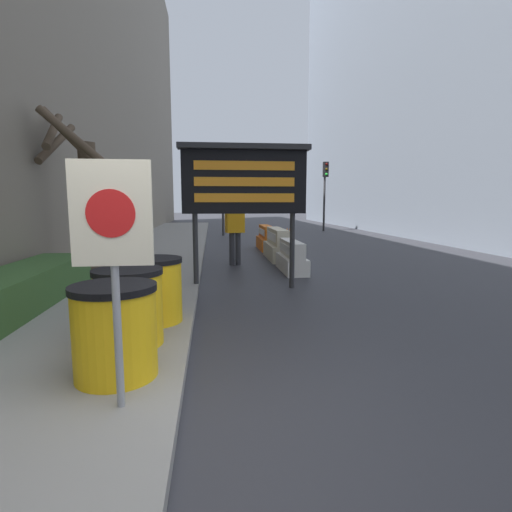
% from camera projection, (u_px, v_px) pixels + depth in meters
% --- Properties ---
extents(ground_plane, '(120.00, 120.00, 0.00)m').
position_uv_depth(ground_plane, '(177.00, 441.00, 2.85)').
color(ground_plane, '#2D2D33').
extents(bare_tree, '(1.57, 1.66, 3.47)m').
position_uv_depth(bare_tree, '(82.00, 188.00, 8.34)').
color(bare_tree, '#4C3D2D').
rests_on(bare_tree, sidewalk_left).
extents(barrel_drum_foreground, '(0.76, 0.76, 0.85)m').
position_uv_depth(barrel_drum_foreground, '(115.00, 331.00, 3.57)').
color(barrel_drum_foreground, yellow).
rests_on(barrel_drum_foreground, sidewalk_left).
extents(barrel_drum_middle, '(0.76, 0.76, 0.85)m').
position_uv_depth(barrel_drum_middle, '(129.00, 307.00, 4.40)').
color(barrel_drum_middle, yellow).
rests_on(barrel_drum_middle, sidewalk_left).
extents(barrel_drum_back, '(0.76, 0.76, 0.85)m').
position_uv_depth(barrel_drum_back, '(154.00, 290.00, 5.24)').
color(barrel_drum_back, yellow).
rests_on(barrel_drum_back, sidewalk_left).
extents(warning_sign, '(0.58, 0.08, 1.87)m').
position_uv_depth(warning_sign, '(113.00, 236.00, 2.91)').
color(warning_sign, gray).
rests_on(warning_sign, sidewalk_left).
extents(message_board, '(2.47, 0.36, 2.76)m').
position_uv_depth(message_board, '(244.00, 181.00, 7.56)').
color(message_board, '#28282B').
rests_on(message_board, ground_plane).
extents(jersey_barrier_white, '(0.52, 1.72, 0.76)m').
position_uv_depth(jersey_barrier_white, '(292.00, 258.00, 9.76)').
color(jersey_barrier_white, silver).
rests_on(jersey_barrier_white, ground_plane).
extents(jersey_barrier_cream, '(0.60, 2.04, 0.91)m').
position_uv_depth(jersey_barrier_cream, '(277.00, 246.00, 11.85)').
color(jersey_barrier_cream, beige).
rests_on(jersey_barrier_cream, ground_plane).
extents(jersey_barrier_orange_near, '(0.54, 1.88, 0.85)m').
position_uv_depth(jersey_barrier_orange_near, '(266.00, 239.00, 14.26)').
color(jersey_barrier_orange_near, orange).
rests_on(jersey_barrier_orange_near, ground_plane).
extents(traffic_cone_near, '(0.42, 0.42, 0.75)m').
position_uv_depth(traffic_cone_near, '(290.00, 235.00, 16.20)').
color(traffic_cone_near, black).
rests_on(traffic_cone_near, ground_plane).
extents(traffic_cone_mid, '(0.44, 0.44, 0.79)m').
position_uv_depth(traffic_cone_mid, '(287.00, 239.00, 14.15)').
color(traffic_cone_mid, black).
rests_on(traffic_cone_mid, ground_plane).
extents(traffic_light_near_curb, '(0.28, 0.45, 4.21)m').
position_uv_depth(traffic_light_near_curb, '(223.00, 174.00, 19.67)').
color(traffic_light_near_curb, '#2D2D30').
rests_on(traffic_light_near_curb, ground_plane).
extents(traffic_light_far_side, '(0.28, 0.45, 3.94)m').
position_uv_depth(traffic_light_far_side, '(325.00, 181.00, 22.79)').
color(traffic_light_far_side, '#2D2D30').
rests_on(traffic_light_far_side, ground_plane).
extents(pedestrian_worker, '(0.53, 0.38, 1.82)m').
position_uv_depth(pedestrian_worker, '(235.00, 225.00, 10.64)').
color(pedestrian_worker, '#333338').
rests_on(pedestrian_worker, ground_plane).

